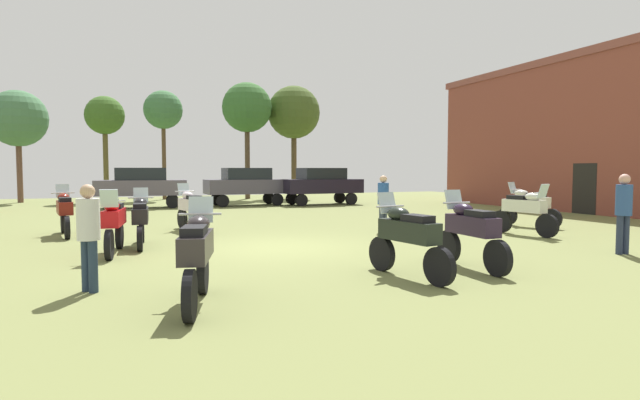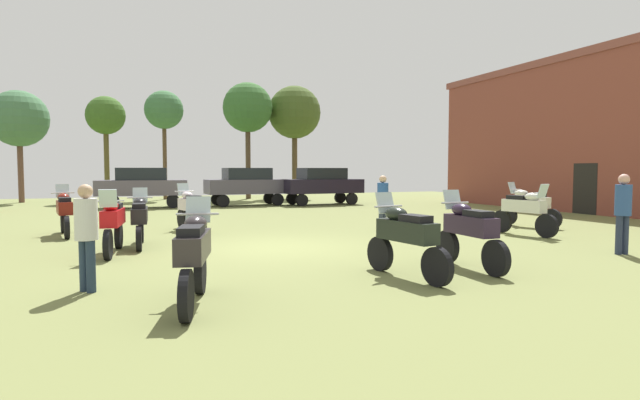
% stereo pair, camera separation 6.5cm
% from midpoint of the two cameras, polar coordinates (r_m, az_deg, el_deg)
% --- Properties ---
extents(ground_plane, '(44.00, 52.00, 0.02)m').
position_cam_midpoint_polar(ground_plane, '(12.36, -5.06, -5.45)').
color(ground_plane, olive).
extents(motorcycle_1, '(0.70, 2.15, 1.51)m').
position_cam_midpoint_polar(motorcycle_1, '(15.73, 22.26, -1.05)').
color(motorcycle_1, black).
rests_on(motorcycle_1, ground).
extents(motorcycle_2, '(0.62, 2.13, 1.44)m').
position_cam_midpoint_polar(motorcycle_2, '(13.19, -19.61, -1.94)').
color(motorcycle_2, black).
rests_on(motorcycle_2, ground).
extents(motorcycle_3, '(0.76, 2.09, 1.50)m').
position_cam_midpoint_polar(motorcycle_3, '(7.22, -13.86, -5.93)').
color(motorcycle_3, black).
rests_on(motorcycle_3, ground).
extents(motorcycle_5, '(0.68, 2.22, 1.47)m').
position_cam_midpoint_polar(motorcycle_5, '(16.19, -26.88, -1.08)').
color(motorcycle_5, black).
rests_on(motorcycle_5, ground).
extents(motorcycle_6, '(0.62, 2.14, 1.50)m').
position_cam_midpoint_polar(motorcycle_6, '(10.04, 16.74, -3.37)').
color(motorcycle_6, black).
rests_on(motorcycle_6, ground).
extents(motorcycle_7, '(0.83, 2.12, 1.48)m').
position_cam_midpoint_polar(motorcycle_7, '(18.10, 22.65, -0.53)').
color(motorcycle_7, black).
rests_on(motorcycle_7, ground).
extents(motorcycle_8, '(0.68, 2.14, 1.48)m').
position_cam_midpoint_polar(motorcycle_8, '(8.95, 9.88, -4.12)').
color(motorcycle_8, black).
rests_on(motorcycle_8, ground).
extents(motorcycle_9, '(0.77, 2.23, 1.47)m').
position_cam_midpoint_polar(motorcycle_9, '(16.04, -14.34, -0.86)').
color(motorcycle_9, black).
rests_on(motorcycle_9, ground).
extents(motorcycle_10, '(0.64, 2.24, 1.49)m').
position_cam_midpoint_polar(motorcycle_10, '(12.19, -22.26, -2.30)').
color(motorcycle_10, black).
rests_on(motorcycle_10, ground).
extents(car_1, '(4.37, 1.98, 2.00)m').
position_cam_midpoint_polar(car_1, '(27.08, -8.20, 1.86)').
color(car_1, black).
rests_on(car_1, ground).
extents(car_2, '(4.37, 1.99, 2.00)m').
position_cam_midpoint_polar(car_2, '(27.41, 0.28, 1.91)').
color(car_2, black).
rests_on(car_2, ground).
extents(car_4, '(4.43, 2.14, 2.00)m').
position_cam_midpoint_polar(car_4, '(26.62, -19.43, 1.67)').
color(car_4, black).
rests_on(car_4, ground).
extents(person_1, '(0.48, 0.48, 1.67)m').
position_cam_midpoint_polar(person_1, '(8.56, -24.76, -3.05)').
color(person_1, '#23334A').
rests_on(person_1, ground).
extents(person_2, '(0.39, 0.39, 1.80)m').
position_cam_midpoint_polar(person_2, '(13.14, 31.23, -0.71)').
color(person_2, '#262F48').
rests_on(person_2, ground).
extents(person_3, '(0.45, 0.45, 1.72)m').
position_cam_midpoint_polar(person_3, '(15.57, 7.24, 0.14)').
color(person_3, '#2E3646').
rests_on(person_3, ground).
extents(tree_1, '(3.23, 3.23, 6.46)m').
position_cam_midpoint_polar(tree_1, '(33.99, -30.91, 7.87)').
color(tree_1, brown).
rests_on(tree_1, ground).
extents(tree_3, '(2.28, 2.28, 6.30)m').
position_cam_midpoint_polar(tree_3, '(33.10, -23.07, 8.66)').
color(tree_3, brown).
rests_on(tree_3, ground).
extents(tree_4, '(3.59, 3.59, 7.63)m').
position_cam_midpoint_polar(tree_4, '(34.97, -2.85, 9.81)').
color(tree_4, '#4E3E26').
rests_on(tree_4, ground).
extents(tree_5, '(2.43, 2.43, 6.93)m').
position_cam_midpoint_polar(tree_5, '(34.02, -17.21, 9.61)').
color(tree_5, brown).
rests_on(tree_5, ground).
extents(tree_6, '(3.23, 3.23, 7.57)m').
position_cam_midpoint_polar(tree_6, '(33.62, -8.14, 10.24)').
color(tree_6, '#4D3C2A').
rests_on(tree_6, ground).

